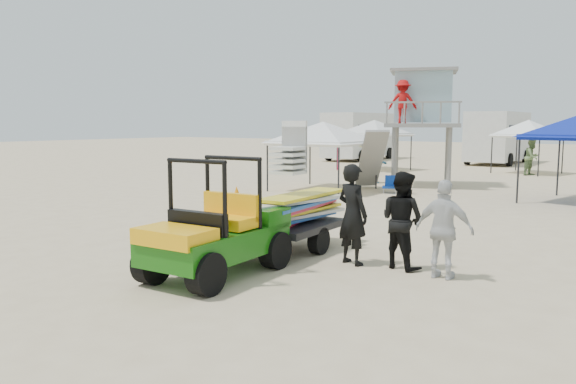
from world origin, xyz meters
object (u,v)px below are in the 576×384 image
Objects in this scene: surf_trailer at (292,205)px; man_left at (352,214)px; lifeguard_tower at (422,102)px; utility_cart at (214,222)px.

man_left is at bearing -11.19° from surf_trailer.
surf_trailer is 1.43× the size of man_left.
surf_trailer is at bearing 5.61° from man_left.
man_left is 13.92m from lifeguard_tower.
surf_trailer is 1.55m from man_left.
utility_cart is 1.43× the size of man_left.
lifeguard_tower is at bearing 98.82° from utility_cart.
utility_cart is 0.57× the size of lifeguard_tower.
lifeguard_tower is (-2.35, 15.16, 2.51)m from utility_cart.
utility_cart is 2.54m from man_left.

